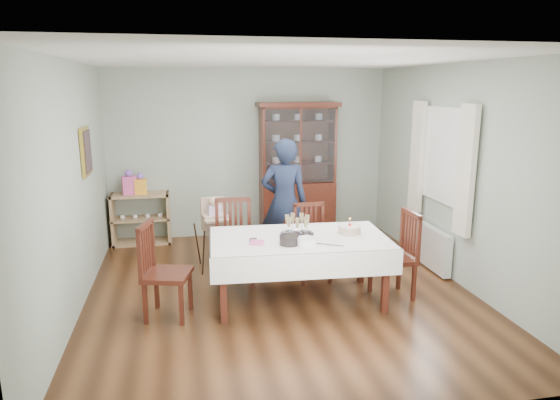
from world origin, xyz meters
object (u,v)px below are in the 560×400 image
object	(u,v)px
woman	(284,202)
gift_bag_orange	(141,184)
birthday_cake	(350,230)
gift_bag_pink	(129,183)
chair_end_left	(166,289)
chair_end_right	(394,272)
dining_table	(299,269)
high_chair	(215,240)
chair_far_left	(235,259)
champagne_tray	(297,229)
sideboard	(141,219)
china_cabinet	(297,168)
chair_far_right	(312,257)

from	to	relation	value
woman	gift_bag_orange	xyz separation A→B (m)	(-1.99, 1.28, 0.08)
birthday_cake	gift_bag_pink	distance (m)	3.70
chair_end_left	chair_end_right	bearing A→B (deg)	-74.24
dining_table	high_chair	bearing A→B (deg)	123.37
chair_end_left	gift_bag_pink	bearing A→B (deg)	27.34
chair_far_left	champagne_tray	distance (m)	1.02
dining_table	sideboard	world-z (taller)	sideboard
birthday_cake	gift_bag_pink	xyz separation A→B (m)	(-2.64, 2.59, 0.16)
champagne_tray	dining_table	bearing A→B (deg)	-85.46
china_cabinet	sideboard	world-z (taller)	china_cabinet
high_chair	champagne_tray	xyz separation A→B (m)	(0.85, -1.23, 0.45)
chair_far_left	gift_bag_pink	size ratio (longest dim) A/B	2.75
china_cabinet	champagne_tray	bearing A→B (deg)	-103.31
chair_end_right	high_chair	xyz separation A→B (m)	(-1.97, 1.40, 0.08)
chair_end_left	chair_end_right	xyz separation A→B (m)	(2.60, 0.02, -0.01)
china_cabinet	dining_table	bearing A→B (deg)	-102.81
chair_end_right	gift_bag_pink	world-z (taller)	gift_bag_pink
woman	champagne_tray	world-z (taller)	woman
chair_end_left	champagne_tray	bearing A→B (deg)	-67.13
chair_far_right	gift_bag_orange	world-z (taller)	gift_bag_orange
sideboard	champagne_tray	distance (m)	3.18
dining_table	chair_far_right	size ratio (longest dim) A/B	2.15
chair_end_left	birthday_cake	xyz separation A→B (m)	(2.07, 0.10, 0.51)
sideboard	chair_far_right	bearing A→B (deg)	-41.25
chair_end_right	birthday_cake	distance (m)	0.74
chair_end_right	gift_bag_orange	size ratio (longest dim) A/B	3.08
high_chair	birthday_cake	xyz separation A→B (m)	(1.44, -1.32, 0.43)
chair_far_left	birthday_cake	size ratio (longest dim) A/B	3.61
chair_end_left	gift_bag_pink	size ratio (longest dim) A/B	2.70
gift_bag_orange	chair_far_right	bearing A→B (deg)	-41.28
chair_end_right	high_chair	size ratio (longest dim) A/B	1.03
gift_bag_pink	dining_table	bearing A→B (deg)	-51.27
chair_end_left	birthday_cake	distance (m)	2.13
sideboard	woman	xyz separation A→B (m)	(2.01, -1.30, 0.47)
gift_bag_orange	high_chair	bearing A→B (deg)	-50.72
chair_end_left	dining_table	bearing A→B (deg)	-69.99
chair_end_left	champagne_tray	size ratio (longest dim) A/B	2.66
chair_far_left	chair_end_right	bearing A→B (deg)	-22.49
chair_end_left	sideboard	bearing A→B (deg)	24.38
woman	high_chair	world-z (taller)	woman
china_cabinet	champagne_tray	world-z (taller)	china_cabinet
sideboard	dining_table	bearing A→B (deg)	-53.45
dining_table	sideboard	xyz separation A→B (m)	(-1.92, 2.59, 0.02)
chair_end_left	gift_bag_orange	distance (m)	2.79
sideboard	woman	size ratio (longest dim) A/B	0.52
chair_end_right	gift_bag_orange	bearing A→B (deg)	-133.78
chair_far_left	woman	xyz separation A→B (m)	(0.75, 0.62, 0.56)
chair_far_left	chair_far_right	size ratio (longest dim) A/B	1.09
woman	gift_bag_pink	distance (m)	2.51
sideboard	champagne_tray	world-z (taller)	champagne_tray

